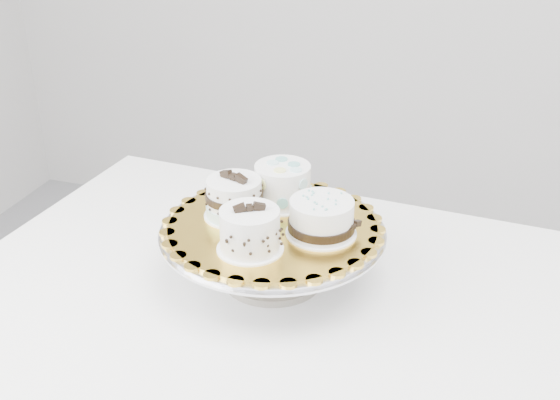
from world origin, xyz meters
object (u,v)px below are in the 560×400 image
(table, at_px, (300,338))
(cake_ribbon, at_px, (322,219))
(cake_board, at_px, (273,226))
(cake_stand, at_px, (273,244))
(cake_banded, at_px, (234,199))
(cake_swirl, at_px, (250,231))
(cake_dots, at_px, (283,184))

(table, bearing_deg, cake_ribbon, 54.59)
(table, height_order, cake_board, cake_board)
(table, relative_size, cake_board, 3.58)
(table, relative_size, cake_stand, 3.29)
(cake_stand, bearing_deg, table, -31.61)
(cake_banded, xyz_separation_m, cake_ribbon, (0.15, -0.01, -0.00))
(cake_swirl, relative_size, cake_banded, 1.07)
(table, distance_m, cake_swirl, 0.23)
(cake_swirl, bearing_deg, cake_dots, 60.90)
(cake_banded, distance_m, cake_dots, 0.09)
(table, xyz_separation_m, cake_stand, (-0.06, 0.04, 0.15))
(table, bearing_deg, cake_swirl, -139.17)
(cake_banded, bearing_deg, cake_dots, 69.16)
(cake_stand, xyz_separation_m, cake_ribbon, (0.08, -0.01, 0.06))
(cake_dots, height_order, cake_ribbon, cake_dots)
(cake_swirl, height_order, cake_banded, cake_banded)
(cake_ribbon, bearing_deg, table, -110.20)
(cake_swirl, distance_m, cake_dots, 0.16)
(cake_dots, bearing_deg, cake_stand, -88.49)
(table, distance_m, cake_ribbon, 0.22)
(cake_stand, height_order, cake_swirl, cake_swirl)
(cake_dots, distance_m, cake_ribbon, 0.12)
(cake_ribbon, bearing_deg, cake_dots, 157.04)
(table, height_order, cake_swirl, cake_swirl)
(cake_swirl, height_order, cake_dots, cake_swirl)
(cake_board, distance_m, cake_swirl, 0.09)
(table, relative_size, cake_banded, 10.51)
(cake_ribbon, bearing_deg, cake_board, -164.37)
(table, height_order, cake_banded, cake_banded)
(cake_board, relative_size, cake_dots, 2.90)
(cake_board, height_order, cake_swirl, cake_swirl)
(table, height_order, cake_ribbon, cake_ribbon)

